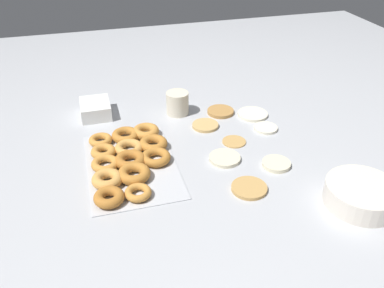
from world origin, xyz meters
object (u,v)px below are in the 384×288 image
object	(u,v)px
pancake_5	(266,128)
pancake_7	(205,125)
donut_tray	(129,159)
batter_bowl	(361,194)
pancake_0	(253,114)
container_stack	(95,109)
paper_cup	(177,103)
pancake_1	(249,188)
pancake_2	(220,112)
pancake_3	(276,164)
pancake_6	(225,158)
pancake_4	(234,141)

from	to	relation	value
pancake_5	pancake_7	bearing A→B (deg)	-110.74
donut_tray	batter_bowl	distance (m)	0.72
pancake_0	pancake_5	world-z (taller)	same
container_stack	paper_cup	xyz separation A→B (m)	(0.07, 0.32, 0.02)
pancake_1	paper_cup	size ratio (longest dim) A/B	1.20
pancake_7	batter_bowl	xyz separation A→B (m)	(0.54, 0.30, 0.03)
pancake_2	pancake_3	world-z (taller)	same
pancake_1	pancake_7	xyz separation A→B (m)	(-0.40, -0.01, -0.00)
pancake_6	batter_bowl	world-z (taller)	batter_bowl
pancake_5	paper_cup	world-z (taller)	paper_cup
pancake_5	container_stack	xyz separation A→B (m)	(-0.28, -0.60, 0.02)
pancake_7	container_stack	world-z (taller)	container_stack
pancake_3	pancake_2	bearing A→B (deg)	-171.89
pancake_1	pancake_5	bearing A→B (deg)	148.08
pancake_2	pancake_3	xyz separation A→B (m)	(0.39, 0.06, 0.00)
pancake_5	donut_tray	xyz separation A→B (m)	(0.08, -0.53, 0.01)
pancake_5	container_stack	world-z (taller)	container_stack
batter_bowl	paper_cup	size ratio (longest dim) A/B	2.31
batter_bowl	paper_cup	xyz separation A→B (m)	(-0.67, -0.37, 0.01)
paper_cup	pancake_7	bearing A→B (deg)	29.44
pancake_0	donut_tray	bearing A→B (deg)	-69.44
pancake_6	paper_cup	world-z (taller)	paper_cup
pancake_7	donut_tray	size ratio (longest dim) A/B	0.23
pancake_1	container_stack	size ratio (longest dim) A/B	0.75
pancake_3	pancake_0	bearing A→B (deg)	169.93
batter_bowl	container_stack	bearing A→B (deg)	-137.23
pancake_3	pancake_4	xyz separation A→B (m)	(-0.17, -0.08, -0.00)
batter_bowl	container_stack	world-z (taller)	batter_bowl
pancake_7	pancake_6	bearing A→B (deg)	-0.84
pancake_4	paper_cup	world-z (taller)	paper_cup
pancake_0	batter_bowl	xyz separation A→B (m)	(0.57, 0.09, 0.03)
container_stack	pancake_2	bearing A→B (deg)	76.46
pancake_1	pancake_0	bearing A→B (deg)	155.90
pancake_4	pancake_5	world-z (taller)	pancake_5
pancake_7	paper_cup	size ratio (longest dim) A/B	1.11
pancake_3	paper_cup	world-z (taller)	paper_cup
pancake_0	container_stack	bearing A→B (deg)	-105.86
pancake_2	pancake_4	distance (m)	0.22
pancake_3	pancake_5	xyz separation A→B (m)	(-0.23, 0.06, -0.00)
donut_tray	batter_bowl	bearing A→B (deg)	58.14
pancake_4	container_stack	bearing A→B (deg)	-126.44
pancake_5	pancake_3	bearing A→B (deg)	-16.04
pancake_6	container_stack	bearing A→B (deg)	-138.14
pancake_5	paper_cup	size ratio (longest dim) A/B	0.98
pancake_0	pancake_6	bearing A→B (deg)	-38.77
pancake_3	pancake_7	bearing A→B (deg)	-154.25
pancake_7	container_stack	distance (m)	0.44
pancake_4	pancake_6	bearing A→B (deg)	-36.06
pancake_1	container_stack	distance (m)	0.73
pancake_1	pancake_6	world-z (taller)	pancake_6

